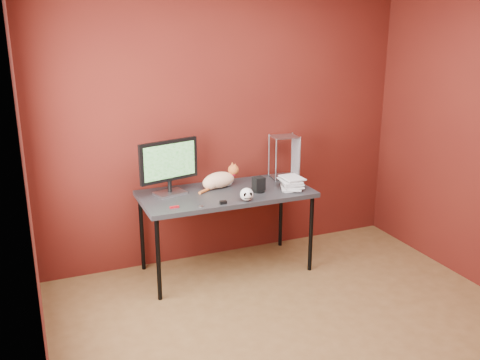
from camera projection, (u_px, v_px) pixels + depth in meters
name	position (u px, v px, depth m)	size (l,w,h in m)	color
room	(326.00, 146.00, 3.33)	(3.52, 3.52, 2.61)	brown
desk	(226.00, 197.00, 4.70)	(1.50, 0.70, 0.75)	black
monitor	(169.00, 165.00, 4.55)	(0.54, 0.24, 0.48)	#A0A1A5
cat	(219.00, 180.00, 4.79)	(0.43, 0.24, 0.21)	orange
skull_mug	(247.00, 194.00, 4.44)	(0.11, 0.12, 0.11)	silver
speaker	(259.00, 185.00, 4.67)	(0.11, 0.11, 0.13)	black
book_stack	(283.00, 126.00, 4.61)	(0.24, 0.28, 1.14)	beige
wire_rack	(284.00, 157.00, 5.05)	(0.26, 0.22, 0.41)	#A0A1A5
pocket_knife	(174.00, 207.00, 4.29)	(0.08, 0.02, 0.02)	#A00C14
black_gadget	(223.00, 202.00, 4.38)	(0.06, 0.03, 0.03)	black
washer	(201.00, 206.00, 4.32)	(0.04, 0.04, 0.00)	#A0A1A5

